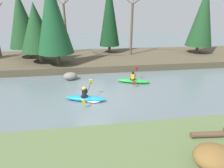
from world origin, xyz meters
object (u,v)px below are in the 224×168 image
at_px(kayaker_lead, 133,80).
at_px(driftwood_log, 218,134).
at_px(kayaker_middle, 87,98).
at_px(boulder_midstream, 70,76).

bearing_deg(kayaker_lead, driftwood_log, -60.03).
height_order(kayaker_middle, driftwood_log, kayaker_middle).
bearing_deg(driftwood_log, boulder_midstream, 129.95).
height_order(kayaker_lead, driftwood_log, kayaker_lead).
distance_m(kayaker_lead, kayaker_middle, 4.79).
xyz_separation_m(kayaker_middle, boulder_midstream, (-1.41, 4.32, 0.14)).
relative_size(kayaker_middle, boulder_midstream, 2.34).
bearing_deg(boulder_midstream, driftwood_log, -55.13).
relative_size(boulder_midstream, driftwood_log, 0.52).
distance_m(kayaker_middle, driftwood_log, 7.55).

